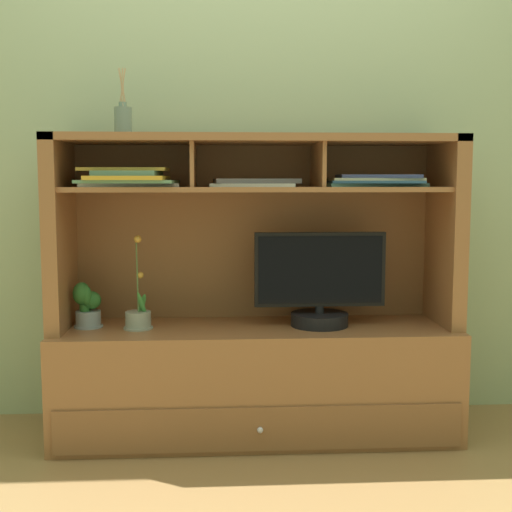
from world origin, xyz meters
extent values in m
cube|color=olive|center=(0.00, 0.00, -0.01)|extent=(6.00, 6.00, 0.02)
cube|color=#9BB182|center=(0.00, 0.28, 1.40)|extent=(6.00, 0.02, 2.80)
cube|color=#905D34|center=(0.00, 0.00, 0.23)|extent=(1.65, 0.50, 0.46)
cube|color=brown|center=(0.00, -0.26, 0.11)|extent=(1.58, 0.01, 0.17)
sphere|color=silver|center=(0.00, -0.27, 0.11)|extent=(0.02, 0.02, 0.02)
cube|color=#905D34|center=(-0.79, 0.00, 0.85)|extent=(0.06, 0.40, 0.78)
cube|color=#905D34|center=(0.79, 0.00, 0.85)|extent=(0.06, 0.40, 0.78)
cube|color=brown|center=(0.00, 0.19, 0.84)|extent=(1.59, 0.02, 0.75)
cube|color=#905D34|center=(0.00, 0.00, 1.23)|extent=(1.65, 0.40, 0.03)
cube|color=#905D34|center=(0.00, 0.00, 1.03)|extent=(1.53, 0.36, 0.02)
cube|color=#905D34|center=(-0.25, 0.00, 1.12)|extent=(0.02, 0.34, 0.18)
cube|color=#905D34|center=(0.25, 0.00, 1.12)|extent=(0.02, 0.34, 0.18)
cylinder|color=black|center=(0.26, -0.03, 0.49)|extent=(0.24, 0.24, 0.05)
cylinder|color=black|center=(0.26, -0.03, 0.53)|extent=(0.04, 0.04, 0.03)
cube|color=black|center=(0.26, -0.03, 0.70)|extent=(0.54, 0.03, 0.31)
cube|color=black|center=(0.26, -0.04, 0.70)|extent=(0.51, 0.00, 0.28)
cylinder|color=gray|center=(-0.48, -0.04, 0.49)|extent=(0.10, 0.10, 0.07)
cylinder|color=gray|center=(-0.48, -0.04, 0.46)|extent=(0.12, 0.12, 0.01)
cylinder|color=#4C6B38|center=(-0.48, -0.04, 0.68)|extent=(0.01, 0.03, 0.30)
sphere|color=#BF8A31|center=(-0.47, -0.03, 0.68)|extent=(0.03, 0.03, 0.03)
sphere|color=#BF8A31|center=(-0.48, -0.05, 0.83)|extent=(0.03, 0.03, 0.03)
ellipsoid|color=#3E8D3F|center=(-0.47, -0.05, 0.56)|extent=(0.05, 0.07, 0.12)
ellipsoid|color=#3E8D3F|center=(-0.47, -0.03, 0.56)|extent=(0.05, 0.06, 0.09)
cylinder|color=gray|center=(-0.69, 0.00, 0.49)|extent=(0.10, 0.10, 0.07)
cylinder|color=gray|center=(-0.69, 0.00, 0.46)|extent=(0.12, 0.12, 0.01)
ellipsoid|color=#265C24|center=(-0.68, 0.00, 0.57)|extent=(0.08, 0.07, 0.07)
ellipsoid|color=#265C24|center=(-0.69, 0.01, 0.57)|extent=(0.05, 0.07, 0.07)
ellipsoid|color=#265C24|center=(-0.70, 0.00, 0.55)|extent=(0.04, 0.05, 0.11)
ellipsoid|color=#265C24|center=(-0.71, -0.01, 0.60)|extent=(0.07, 0.08, 0.09)
ellipsoid|color=#265C24|center=(-0.69, -0.03, 0.60)|extent=(0.04, 0.04, 0.08)
cube|color=beige|center=(-0.51, -0.05, 1.04)|extent=(0.40, 0.22, 0.01)
cube|color=#53805C|center=(-0.51, -0.05, 1.06)|extent=(0.39, 0.29, 0.01)
cube|color=gold|center=(-0.51, -0.07, 1.07)|extent=(0.32, 0.27, 0.02)
cube|color=#507B62|center=(-0.51, -0.06, 1.09)|extent=(0.26, 0.25, 0.02)
cube|color=#B49133|center=(-0.53, -0.05, 1.10)|extent=(0.35, 0.19, 0.01)
cube|color=beige|center=(-0.01, -0.01, 1.04)|extent=(0.36, 0.30, 0.01)
cube|color=slate|center=(0.00, -0.01, 1.06)|extent=(0.35, 0.24, 0.02)
cube|color=slate|center=(0.48, -0.03, 1.04)|extent=(0.43, 0.22, 0.01)
cube|color=#2B557A|center=(0.48, -0.03, 1.05)|extent=(0.38, 0.25, 0.01)
cube|color=beige|center=(0.48, -0.03, 1.07)|extent=(0.37, 0.20, 0.01)
cube|color=#39457A|center=(0.50, -0.02, 1.08)|extent=(0.33, 0.23, 0.01)
cylinder|color=slate|center=(-0.54, 0.02, 1.30)|extent=(0.07, 0.07, 0.11)
cylinder|color=slate|center=(-0.54, 0.02, 1.36)|extent=(0.03, 0.03, 0.02)
cylinder|color=tan|center=(-0.53, 0.02, 1.43)|extent=(0.00, 0.02, 0.15)
cylinder|color=tan|center=(-0.53, 0.03, 1.43)|extent=(0.02, 0.02, 0.15)
cylinder|color=tan|center=(-0.54, 0.03, 1.43)|extent=(0.03, 0.01, 0.15)
cylinder|color=tan|center=(-0.54, 0.02, 1.43)|extent=(0.01, 0.02, 0.15)
cylinder|color=tan|center=(-0.54, 0.02, 1.43)|extent=(0.02, 0.03, 0.15)
cylinder|color=tan|center=(-0.54, 0.02, 1.43)|extent=(0.03, 0.01, 0.15)
cylinder|color=tan|center=(-0.53, 0.02, 1.43)|extent=(0.02, 0.02, 0.15)
camera|label=1|loc=(-0.16, -2.75, 1.06)|focal=47.12mm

